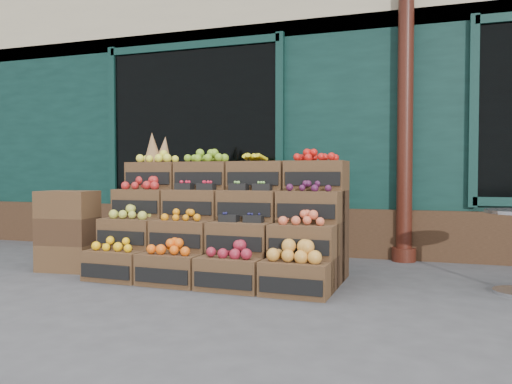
% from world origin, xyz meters
% --- Properties ---
extents(ground, '(60.00, 60.00, 0.00)m').
position_xyz_m(ground, '(0.00, 0.00, 0.00)').
color(ground, '#404042').
rests_on(ground, ground).
extents(shop_facade, '(12.00, 6.24, 4.80)m').
position_xyz_m(shop_facade, '(0.00, 5.11, 2.40)').
color(shop_facade, black).
rests_on(shop_facade, ground).
extents(crate_display, '(2.43, 1.24, 1.50)m').
position_xyz_m(crate_display, '(-0.52, 0.57, 0.46)').
color(crate_display, '#48301C').
rests_on(crate_display, ground).
extents(spare_crates, '(0.60, 0.45, 0.85)m').
position_xyz_m(spare_crates, '(-2.20, 0.35, 0.43)').
color(spare_crates, '#48301C').
rests_on(spare_crates, ground).
extents(shopkeeper, '(0.73, 0.59, 1.75)m').
position_xyz_m(shopkeeper, '(-1.84, 2.63, 0.88)').
color(shopkeeper, '#1F6D2B').
rests_on(shopkeeper, ground).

